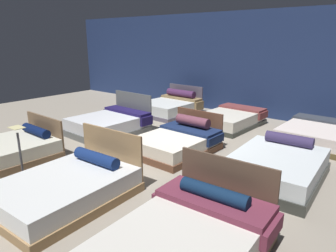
% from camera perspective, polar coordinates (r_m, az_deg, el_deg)
% --- Properties ---
extents(ground_plane, '(18.00, 18.00, 0.02)m').
position_cam_1_polar(ground_plane, '(7.22, 0.82, -5.08)').
color(ground_plane, gray).
extents(showroom_back_wall, '(18.00, 0.06, 3.50)m').
position_cam_1_polar(showroom_back_wall, '(10.81, 16.31, 10.94)').
color(showroom_back_wall, navy).
rests_on(showroom_back_wall, ground_plane).
extents(bed_0, '(1.64, 2.14, 0.88)m').
position_cam_1_polar(bed_0, '(7.36, -28.53, -4.54)').
color(bed_0, brown).
rests_on(bed_0, ground_plane).
extents(bed_1, '(1.69, 2.23, 0.99)m').
position_cam_1_polar(bed_1, '(5.37, -18.32, -10.84)').
color(bed_1, '#94724A').
rests_on(bed_1, ground_plane).
extents(bed_2, '(1.69, 2.23, 1.00)m').
position_cam_1_polar(bed_2, '(3.92, 3.77, -20.47)').
color(bed_2, brown).
rests_on(bed_2, ground_plane).
extents(bed_3, '(1.75, 2.03, 1.04)m').
position_cam_1_polar(bed_3, '(8.76, -10.82, 0.34)').
color(bed_3, '#555858').
rests_on(bed_3, ground_plane).
extents(bed_4, '(1.55, 1.99, 0.85)m').
position_cam_1_polar(bed_4, '(7.22, 1.86, -2.94)').
color(bed_4, brown).
rests_on(bed_4, ground_plane).
extents(bed_5, '(1.65, 2.16, 0.71)m').
position_cam_1_polar(bed_5, '(6.15, 19.56, -7.28)').
color(bed_5, '#31332E').
rests_on(bed_5, ground_plane).
extents(bed_6, '(1.76, 2.01, 0.93)m').
position_cam_1_polar(bed_6, '(10.85, 0.48, 3.66)').
color(bed_6, '#554F60').
rests_on(bed_6, ground_plane).
extents(bed_7, '(1.57, 2.20, 0.48)m').
position_cam_1_polar(bed_7, '(9.54, 11.66, 1.31)').
color(bed_7, '#2F322C').
rests_on(bed_7, ground_plane).
extents(bed_8, '(1.70, 2.10, 0.49)m').
position_cam_1_polar(bed_8, '(8.75, 26.11, -1.35)').
color(bed_8, brown).
rests_on(bed_8, ground_plane).
extents(price_sign, '(0.28, 0.24, 1.08)m').
position_cam_1_polar(price_sign, '(6.20, -25.72, -6.09)').
color(price_sign, '#3F3F44').
rests_on(price_sign, ground_plane).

